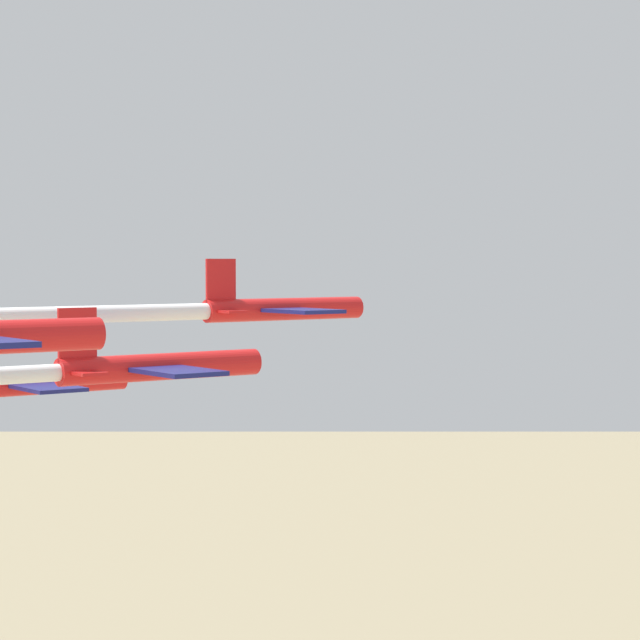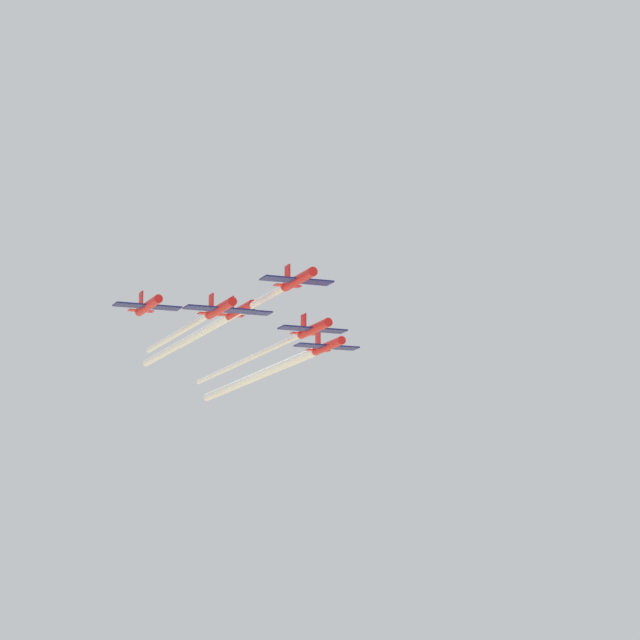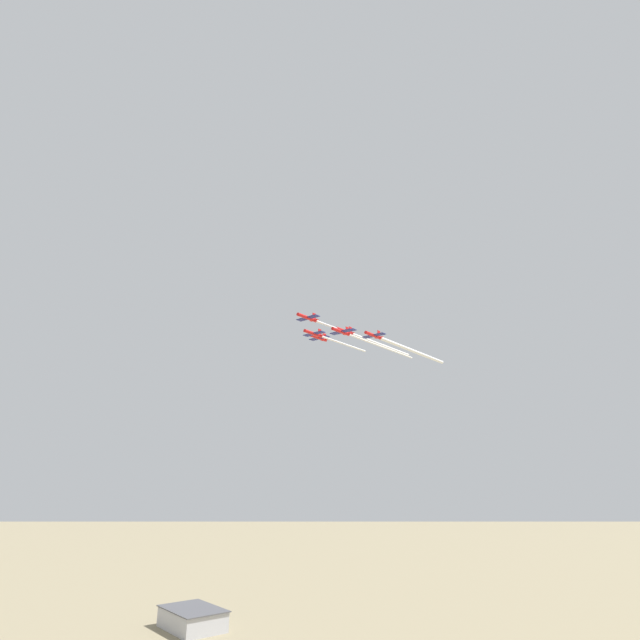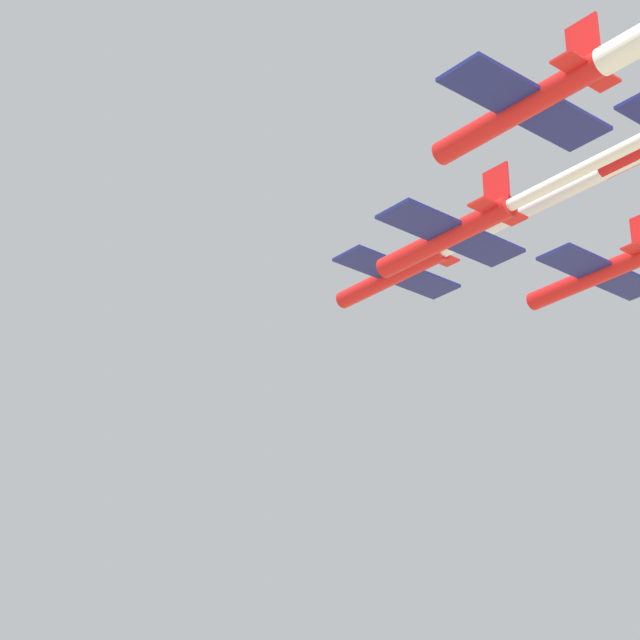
# 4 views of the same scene
# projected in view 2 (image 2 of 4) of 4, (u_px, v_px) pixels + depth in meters

# --- Properties ---
(jet_0) EXTENTS (10.00, 10.38, 3.47)m
(jet_0) POSITION_uv_depth(u_px,v_px,m) (298.00, 280.00, 199.93)
(jet_0) COLOR red
(jet_1) EXTENTS (10.00, 10.38, 3.47)m
(jet_1) POSITION_uv_depth(u_px,v_px,m) (313.00, 329.00, 212.45)
(jet_1) COLOR red
(jet_2) EXTENTS (10.00, 10.38, 3.47)m
(jet_2) POSITION_uv_depth(u_px,v_px,m) (220.00, 309.00, 207.72)
(jet_2) COLOR red
(jet_3) EXTENTS (10.00, 10.38, 3.47)m
(jet_3) POSITION_uv_depth(u_px,v_px,m) (327.00, 346.00, 225.72)
(jet_3) COLOR red
(jet_4) EXTENTS (10.00, 10.38, 3.47)m
(jet_4) POSITION_uv_depth(u_px,v_px,m) (240.00, 311.00, 221.46)
(jet_4) COLOR red
(jet_5) EXTENTS (10.00, 10.38, 3.47)m
(jet_5) POSITION_uv_depth(u_px,v_px,m) (148.00, 306.00, 216.32)
(jet_5) COLOR red
(smoke_trail_0) EXTENTS (10.61, 49.30, 0.88)m
(smoke_trail_0) POSITION_uv_depth(u_px,v_px,m) (226.00, 320.00, 227.06)
(smoke_trail_0) COLOR white
(smoke_trail_1) EXTENTS (10.27, 48.44, 0.70)m
(smoke_trail_1) POSITION_uv_depth(u_px,v_px,m) (245.00, 361.00, 239.20)
(smoke_trail_1) COLOR white
(smoke_trail_2) EXTENTS (6.89, 31.04, 0.78)m
(smoke_trail_2) POSITION_uv_depth(u_px,v_px,m) (177.00, 334.00, 226.38)
(smoke_trail_2) COLOR white
(smoke_trail_3) EXTENTS (11.93, 53.67, 1.37)m
(smoke_trail_3) POSITION_uv_depth(u_px,v_px,m) (256.00, 377.00, 254.84)
(smoke_trail_3) COLOR white
(smoke_trail_4) EXTENTS (10.18, 46.07, 1.10)m
(smoke_trail_4) POSITION_uv_depth(u_px,v_px,m) (184.00, 342.00, 247.08)
(smoke_trail_4) COLOR white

